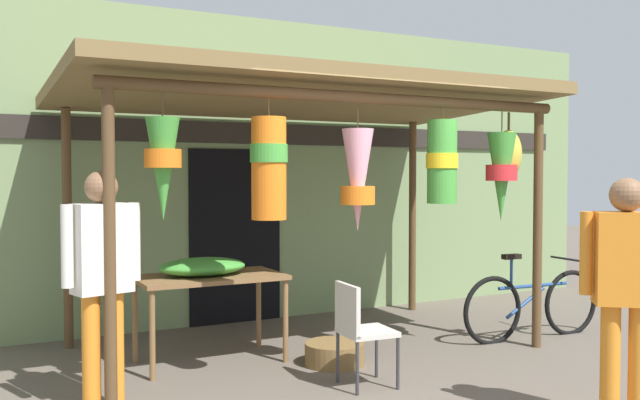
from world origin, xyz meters
The scene contains 10 objects.
ground_plane centered at (0.00, 0.00, 0.00)m, with size 30.00×30.00×0.00m, color #60564C.
shop_facade centered at (0.00, 2.59, 1.76)m, with size 9.94×0.29×3.52m.
market_stall_canopy centered at (-0.14, 0.87, 2.29)m, with size 4.61×2.62×2.61m.
display_table centered at (-1.17, 0.98, 0.71)m, with size 1.32×0.73×0.80m.
flower_heap_on_table centered at (-1.21, 0.99, 0.88)m, with size 0.79×0.55×0.16m.
folding_chair centered at (-0.35, -0.28, 0.50)m, with size 0.43×0.43×0.84m.
wicker_basket_by_table centered at (-0.20, 0.39, 0.10)m, with size 0.54×0.54×0.20m, color brown.
parked_bicycle centered at (2.11, 0.29, 0.35)m, with size 1.75×0.44×0.92m.
vendor_in_orange centered at (0.79, -1.87, 1.00)m, with size 0.49×0.42×1.69m.
customer_foreground centered at (-2.27, 0.11, 1.03)m, with size 0.58×0.31×1.74m.
Camera 1 is at (-3.18, -4.99, 1.72)m, focal length 38.73 mm.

